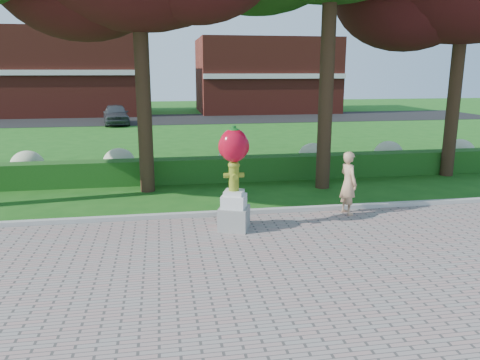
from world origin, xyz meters
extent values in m
plane|color=#1A5615|center=(0.00, 0.00, 0.00)|extent=(100.00, 100.00, 0.00)
cube|color=#ADADA5|center=(0.00, 3.00, 0.07)|extent=(40.00, 0.18, 0.15)
cube|color=#174614|center=(0.00, 7.00, 0.40)|extent=(24.00, 0.70, 0.80)
ellipsoid|color=beige|center=(-6.00, 8.00, 0.55)|extent=(1.10, 1.10, 0.99)
ellipsoid|color=beige|center=(-3.00, 8.00, 0.55)|extent=(1.10, 1.10, 0.99)
ellipsoid|color=beige|center=(1.00, 8.00, 0.55)|extent=(1.10, 1.10, 0.99)
ellipsoid|color=beige|center=(4.00, 8.00, 0.55)|extent=(1.10, 1.10, 0.99)
ellipsoid|color=beige|center=(7.00, 8.00, 0.55)|extent=(1.10, 1.10, 0.99)
ellipsoid|color=beige|center=(10.00, 8.00, 0.55)|extent=(1.10, 1.10, 0.99)
cube|color=black|center=(0.00, 28.00, 0.01)|extent=(50.00, 8.00, 0.02)
cube|color=maroon|center=(-10.00, 34.00, 3.50)|extent=(14.00, 8.00, 7.00)
cube|color=maroon|center=(8.00, 34.00, 3.20)|extent=(12.00, 8.00, 6.40)
cylinder|color=black|center=(-2.00, 6.00, 3.08)|extent=(0.44, 0.44, 6.16)
cylinder|color=black|center=(3.50, 5.50, 3.64)|extent=(0.44, 0.44, 7.28)
cylinder|color=black|center=(8.50, 6.50, 2.94)|extent=(0.44, 0.44, 5.88)
cube|color=gray|center=(0.07, 1.89, 0.30)|extent=(0.84, 0.84, 0.53)
cube|color=silver|center=(0.07, 1.89, 0.72)|extent=(0.68, 0.68, 0.30)
cube|color=silver|center=(0.07, 1.89, 0.92)|extent=(0.54, 0.54, 0.11)
cylinder|color=olive|center=(0.07, 1.89, 1.27)|extent=(0.23, 0.23, 0.59)
ellipsoid|color=olive|center=(0.07, 1.89, 1.56)|extent=(0.27, 0.27, 0.19)
cylinder|color=olive|center=(-0.10, 1.89, 1.33)|extent=(0.13, 0.12, 0.12)
cylinder|color=olive|center=(0.24, 1.89, 1.33)|extent=(0.13, 0.12, 0.12)
cylinder|color=olive|center=(0.07, 1.73, 1.33)|extent=(0.13, 0.13, 0.13)
cylinder|color=olive|center=(0.07, 1.89, 1.65)|extent=(0.08, 0.08, 0.05)
ellipsoid|color=#B50920|center=(0.07, 1.89, 2.02)|extent=(0.66, 0.59, 0.77)
ellipsoid|color=#B50920|center=(-0.12, 1.89, 2.00)|extent=(0.33, 0.33, 0.49)
ellipsoid|color=#B50920|center=(0.26, 1.89, 2.00)|extent=(0.33, 0.33, 0.49)
cylinder|color=#145A1B|center=(0.07, 1.89, 2.40)|extent=(0.11, 0.11, 0.13)
ellipsoid|color=#145A1B|center=(0.07, 1.89, 2.37)|extent=(0.25, 0.25, 0.08)
imported|color=tan|center=(3.14, 2.60, 0.85)|extent=(0.50, 0.66, 1.63)
imported|color=#3F4246|center=(-4.55, 25.00, 0.72)|extent=(2.17, 4.26, 1.39)
camera|label=1|loc=(-1.54, -8.38, 3.66)|focal=35.00mm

